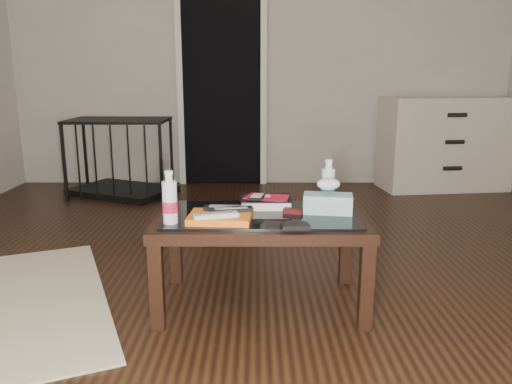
# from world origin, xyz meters

# --- Properties ---
(ground) EXTENTS (5.00, 5.00, 0.00)m
(ground) POSITION_xyz_m (0.00, 0.00, 0.00)
(ground) COLOR black
(ground) RESTS_ON ground
(doorway) EXTENTS (0.90, 0.08, 2.07)m
(doorway) POSITION_xyz_m (-0.40, 2.47, 1.02)
(doorway) COLOR black
(doorway) RESTS_ON ground
(coffee_table) EXTENTS (1.00, 0.60, 0.46)m
(coffee_table) POSITION_xyz_m (-0.03, -0.37, 0.40)
(coffee_table) COLOR black
(coffee_table) RESTS_ON ground
(dresser) EXTENTS (1.25, 0.64, 0.90)m
(dresser) POSITION_xyz_m (1.80, 2.23, 0.45)
(dresser) COLOR beige
(dresser) RESTS_ON ground
(pet_crate) EXTENTS (1.07, 0.92, 0.71)m
(pet_crate) POSITION_xyz_m (-1.33, 1.98, 0.23)
(pet_crate) COLOR black
(pet_crate) RESTS_ON ground
(magazines) EXTENTS (0.29, 0.23, 0.03)m
(magazines) POSITION_xyz_m (-0.22, -0.49, 0.48)
(magazines) COLOR orange
(magazines) RESTS_ON coffee_table
(remote_silver) EXTENTS (0.21, 0.10, 0.02)m
(remote_silver) POSITION_xyz_m (-0.23, -0.54, 0.50)
(remote_silver) COLOR silver
(remote_silver) RESTS_ON magazines
(remote_black_front) EXTENTS (0.21, 0.09, 0.02)m
(remote_black_front) POSITION_xyz_m (-0.17, -0.45, 0.50)
(remote_black_front) COLOR black
(remote_black_front) RESTS_ON magazines
(remote_black_back) EXTENTS (0.20, 0.07, 0.02)m
(remote_black_back) POSITION_xyz_m (-0.20, -0.42, 0.50)
(remote_black_back) COLOR black
(remote_black_back) RESTS_ON magazines
(textbook) EXTENTS (0.25, 0.20, 0.05)m
(textbook) POSITION_xyz_m (-0.00, -0.23, 0.48)
(textbook) COLOR black
(textbook) RESTS_ON coffee_table
(dvd_mailers) EXTENTS (0.22, 0.19, 0.01)m
(dvd_mailers) POSITION_xyz_m (-0.01, -0.23, 0.51)
(dvd_mailers) COLOR #B50C29
(dvd_mailers) RESTS_ON textbook
(ipod) EXTENTS (0.08, 0.11, 0.02)m
(ipod) POSITION_xyz_m (-0.05, -0.28, 0.52)
(ipod) COLOR black
(ipod) RESTS_ON dvd_mailers
(flip_phone) EXTENTS (0.10, 0.07, 0.02)m
(flip_phone) POSITION_xyz_m (0.12, -0.36, 0.47)
(flip_phone) COLOR black
(flip_phone) RESTS_ON coffee_table
(wallet) EXTENTS (0.13, 0.08, 0.02)m
(wallet) POSITION_xyz_m (0.12, -0.61, 0.47)
(wallet) COLOR black
(wallet) RESTS_ON coffee_table
(water_bottle_left) EXTENTS (0.07, 0.07, 0.24)m
(water_bottle_left) POSITION_xyz_m (-0.43, -0.53, 0.58)
(water_bottle_left) COLOR silver
(water_bottle_left) RESTS_ON coffee_table
(water_bottle_right) EXTENTS (0.07, 0.07, 0.24)m
(water_bottle_right) POSITION_xyz_m (0.31, -0.23, 0.58)
(water_bottle_right) COLOR white
(water_bottle_right) RESTS_ON coffee_table
(tissue_box) EXTENTS (0.24, 0.15, 0.09)m
(tissue_box) POSITION_xyz_m (0.29, -0.35, 0.51)
(tissue_box) COLOR teal
(tissue_box) RESTS_ON coffee_table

